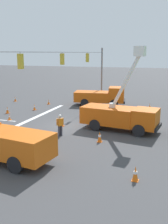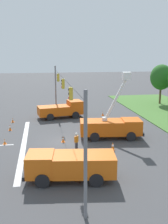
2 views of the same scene
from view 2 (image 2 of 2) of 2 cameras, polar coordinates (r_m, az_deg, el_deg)
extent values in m
plane|color=#424244|center=(27.36, -4.35, -6.49)|extent=(200.00, 200.00, 0.00)
cube|color=silver|center=(27.33, -12.96, -6.80)|extent=(17.60, 0.50, 0.01)
cube|color=silver|center=(27.54, -17.14, -6.90)|extent=(0.20, 2.00, 0.01)
cylinder|color=slate|center=(39.19, -6.17, 4.73)|extent=(0.20, 0.20, 7.20)
cylinder|color=slate|center=(14.01, 0.32, -9.83)|extent=(0.20, 0.20, 7.20)
cylinder|color=black|center=(25.96, -4.59, 7.41)|extent=(26.00, 0.03, 0.03)
cylinder|color=black|center=(32.83, -5.65, 8.39)|extent=(0.02, 0.02, 0.10)
cube|color=gold|center=(32.87, -5.63, 7.47)|extent=(0.32, 0.28, 0.96)
cylinder|color=black|center=(32.83, -5.92, 8.02)|extent=(0.16, 0.05, 0.16)
cylinder|color=red|center=(32.86, -5.91, 7.46)|extent=(0.16, 0.05, 0.16)
cylinder|color=black|center=(32.89, -5.90, 6.91)|extent=(0.16, 0.05, 0.16)
cylinder|color=black|center=(25.94, -4.59, 7.29)|extent=(0.02, 0.02, 0.10)
cube|color=gold|center=(26.00, -4.57, 6.13)|extent=(0.32, 0.28, 0.96)
cylinder|color=black|center=(25.95, -4.93, 6.82)|extent=(0.16, 0.05, 0.16)
cylinder|color=black|center=(25.98, -4.92, 6.12)|extent=(0.16, 0.05, 0.16)
cylinder|color=red|center=(26.02, -4.91, 5.42)|extent=(0.16, 0.05, 0.16)
cylinder|color=black|center=(19.47, -2.91, 5.54)|extent=(0.02, 0.02, 0.10)
cube|color=gold|center=(19.55, -2.89, 4.00)|extent=(0.32, 0.28, 0.96)
cylinder|color=black|center=(19.48, -3.37, 4.91)|extent=(0.16, 0.05, 0.16)
cylinder|color=black|center=(19.53, -3.36, 3.98)|extent=(0.16, 0.05, 0.16)
cylinder|color=red|center=(19.58, -3.34, 3.06)|extent=(0.16, 0.05, 0.16)
cylinder|color=brown|center=(49.04, 16.24, 3.50)|extent=(0.35, 0.35, 3.16)
ellipsoid|color=#235B1E|center=(48.66, 16.48, 7.28)|extent=(3.94, 3.86, 4.49)
cube|color=#D6560F|center=(28.14, 3.82, -3.31)|extent=(2.92, 4.79, 1.46)
cube|color=#D6560F|center=(28.67, 10.28, -3.10)|extent=(2.51, 2.21, 1.55)
cube|color=#1E2838|center=(28.75, 11.62, -2.54)|extent=(2.03, 0.34, 0.70)
cube|color=black|center=(29.09, 12.26, -4.24)|extent=(2.39, 0.45, 0.30)
cylinder|color=black|center=(29.86, 9.27, -3.97)|extent=(0.40, 1.03, 1.00)
cylinder|color=black|center=(27.81, 10.19, -5.26)|extent=(0.40, 1.03, 1.00)
cylinder|color=black|center=(29.32, 1.99, -4.12)|extent=(0.40, 1.03, 1.00)
cylinder|color=black|center=(27.23, 2.35, -5.45)|extent=(0.40, 1.03, 1.00)
cylinder|color=silver|center=(27.95, 4.51, -1.51)|extent=(0.60, 0.60, 0.36)
cube|color=white|center=(27.67, 6.83, 2.64)|extent=(0.53, 2.41, 4.57)
cube|color=white|center=(27.55, 9.22, 7.74)|extent=(0.99, 0.90, 0.80)
cube|color=#D6560F|center=(36.95, -6.59, 0.32)|extent=(3.14, 4.68, 1.23)
cube|color=#D6560F|center=(37.65, -2.01, 1.12)|extent=(2.63, 2.22, 1.86)
cube|color=#1E2838|center=(37.77, -1.07, 1.66)|extent=(2.08, 0.44, 0.84)
cube|color=black|center=(38.11, -0.55, 0.07)|extent=(2.45, 0.57, 0.30)
cylinder|color=black|center=(38.83, -2.83, 0.06)|extent=(0.44, 1.03, 1.00)
cylinder|color=black|center=(36.72, -1.85, -0.67)|extent=(0.44, 1.03, 1.00)
cylinder|color=black|center=(38.01, -8.08, -0.33)|extent=(0.44, 1.03, 1.00)
cylinder|color=black|center=(35.85, -7.38, -1.09)|extent=(0.44, 1.03, 1.00)
cube|color=orange|center=(19.09, 0.06, -11.24)|extent=(2.86, 4.66, 1.45)
cube|color=orange|center=(19.24, -9.50, -11.08)|extent=(2.44, 2.16, 1.54)
cube|color=#1E2838|center=(19.23, -11.51, -10.29)|extent=(1.95, 0.36, 0.70)
cube|color=black|center=(19.66, -12.46, -12.67)|extent=(2.30, 0.47, 0.30)
cylinder|color=black|center=(18.59, -9.06, -14.58)|extent=(0.41, 1.03, 1.00)
cylinder|color=black|center=(20.48, -8.31, -11.88)|extent=(0.41, 1.03, 1.00)
cylinder|color=black|center=(18.49, 2.67, -14.58)|extent=(0.41, 1.03, 1.00)
cylinder|color=black|center=(20.39, 2.21, -11.87)|extent=(0.41, 1.03, 1.00)
cylinder|color=#383842|center=(24.66, -1.76, -7.59)|extent=(0.18, 0.18, 0.85)
cylinder|color=#383842|center=(24.83, -1.55, -7.45)|extent=(0.18, 0.18, 0.85)
cube|color=orange|center=(24.51, -1.67, -5.93)|extent=(0.47, 0.42, 0.60)
cube|color=silver|center=(24.51, -1.67, -5.93)|extent=(0.39, 0.30, 0.62)
cylinder|color=orange|center=(24.27, -1.96, -6.04)|extent=(0.11, 0.11, 0.55)
cylinder|color=orange|center=(24.72, -1.39, -5.68)|extent=(0.11, 0.11, 0.55)
sphere|color=tan|center=(24.37, -1.68, -4.97)|extent=(0.22, 0.22, 0.22)
sphere|color=white|center=(24.35, -1.68, -4.84)|extent=(0.26, 0.26, 0.26)
cube|color=orange|center=(36.08, -15.23, -2.15)|extent=(0.36, 0.36, 0.03)
cone|color=orange|center=(36.00, -15.26, -1.65)|extent=(0.25, 0.25, 0.62)
cylinder|color=white|center=(35.99, -15.26, -1.61)|extent=(0.15, 0.15, 0.11)
cube|color=orange|center=(27.28, -4.55, -6.52)|extent=(0.36, 0.36, 0.03)
cone|color=orange|center=(27.18, -4.56, -5.86)|extent=(0.25, 0.25, 0.63)
cylinder|color=white|center=(27.17, -4.56, -5.80)|extent=(0.16, 0.16, 0.11)
cube|color=orange|center=(38.65, 4.10, -0.75)|extent=(0.36, 0.36, 0.03)
cone|color=orange|center=(38.58, 4.10, -0.29)|extent=(0.25, 0.25, 0.61)
cylinder|color=white|center=(38.57, 4.10, -0.24)|extent=(0.15, 0.15, 0.11)
cube|color=orange|center=(34.23, 8.08, -2.62)|extent=(0.36, 0.36, 0.03)
cone|color=orange|center=(34.15, 8.09, -2.11)|extent=(0.24, 0.24, 0.60)
cylinder|color=white|center=(34.14, 8.10, -2.06)|extent=(0.15, 0.15, 0.11)
cube|color=orange|center=(25.19, 6.26, -8.22)|extent=(0.36, 0.36, 0.03)
cone|color=orange|center=(25.04, 6.28, -7.33)|extent=(0.32, 0.32, 0.80)
cylinder|color=white|center=(25.03, 6.28, -7.25)|extent=(0.20, 0.20, 0.14)
cube|color=orange|center=(32.45, -15.77, -3.83)|extent=(0.36, 0.36, 0.03)
cone|color=orange|center=(32.36, -15.81, -3.23)|extent=(0.27, 0.27, 0.68)
cylinder|color=white|center=(32.35, -15.81, -3.17)|extent=(0.17, 0.17, 0.12)
cube|color=orange|center=(27.77, -16.86, -6.70)|extent=(0.36, 0.36, 0.03)
cone|color=orange|center=(27.67, -16.91, -6.09)|extent=(0.24, 0.24, 0.59)
cylinder|color=white|center=(27.66, -16.91, -6.03)|extent=(0.15, 0.15, 0.11)
camera|label=1|loc=(12.64, 57.52, -4.32)|focal=42.00mm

